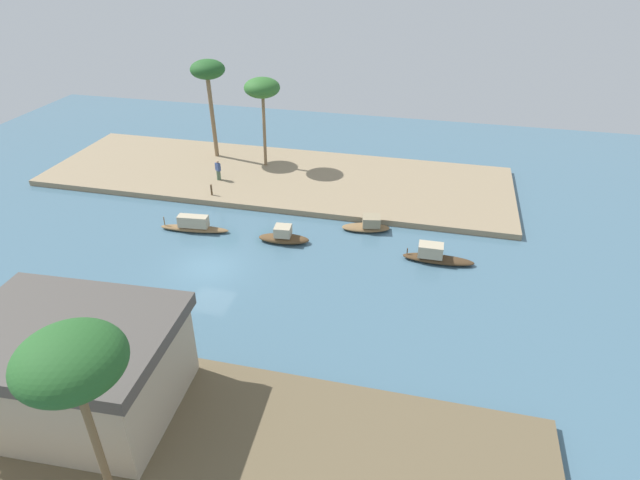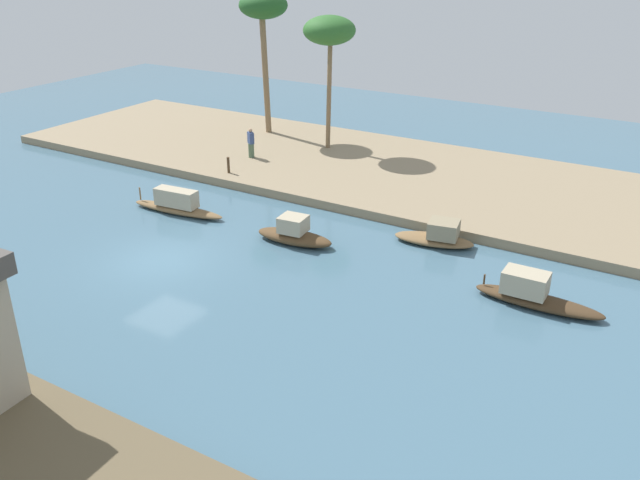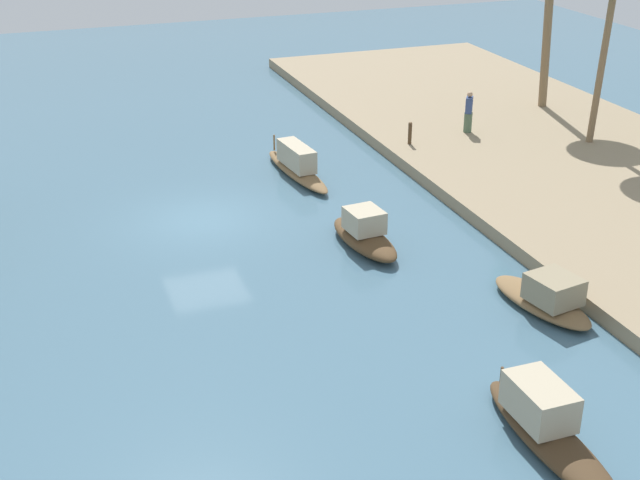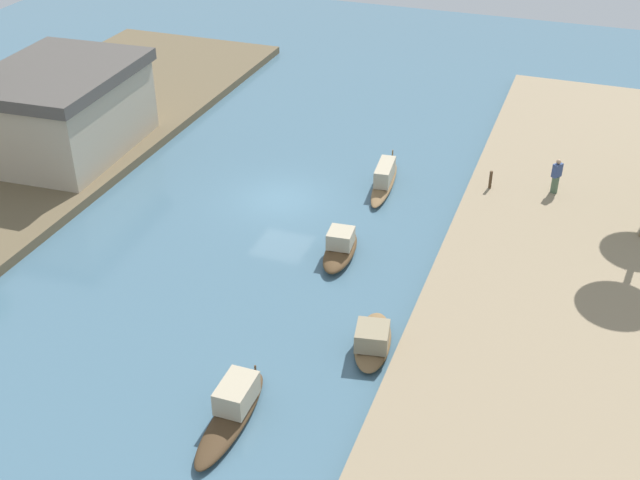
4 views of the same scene
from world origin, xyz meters
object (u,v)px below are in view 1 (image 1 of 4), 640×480
sampan_with_tall_canopy (194,225)px  palm_tree_right_tall (71,363)px  sampan_foreground (435,256)px  mooring_post (211,190)px  sampan_downstream_large (284,237)px  riverside_building (74,367)px  palm_tree_left_far (208,72)px  sampan_with_red_awning (368,225)px  person_on_near_bank (218,171)px  palm_tree_left_near (262,89)px

sampan_with_tall_canopy → palm_tree_right_tall: 22.06m
sampan_foreground → mooring_post: mooring_post is taller
sampan_downstream_large → riverside_building: (4.04, 15.66, 2.15)m
sampan_foreground → palm_tree_right_tall: palm_tree_right_tall is taller
sampan_downstream_large → mooring_post: size_ratio=4.12×
sampan_with_tall_canopy → sampan_foreground: size_ratio=1.11×
palm_tree_left_far → riverside_building: (-5.84, 27.89, -5.14)m
sampan_with_red_awning → sampan_downstream_large: bearing=19.0°
sampan_with_red_awning → sampan_downstream_large: (5.13, 2.90, 0.02)m
sampan_downstream_large → palm_tree_right_tall: bearing=85.1°
person_on_near_bank → palm_tree_right_tall: size_ratio=0.20×
sampan_downstream_large → person_on_near_bank: bearing=-49.7°
palm_tree_right_tall → riverside_building: (4.17, -4.18, -4.97)m
sampan_foreground → sampan_downstream_large: bearing=-1.2°
riverside_building → person_on_near_bank: bearing=-84.1°
mooring_post → sampan_with_tall_canopy: bearing=98.8°
palm_tree_left_far → mooring_post: bearing=110.5°
sampan_downstream_large → mooring_post: mooring_post is taller
palm_tree_left_near → palm_tree_right_tall: (-5.15, 31.31, 0.67)m
palm_tree_left_far → sampan_foreground: bearing=147.9°
person_on_near_bank → palm_tree_right_tall: palm_tree_right_tall is taller
sampan_with_red_awning → sampan_with_tall_canopy: (11.49, 2.89, 0.04)m
person_on_near_bank → palm_tree_left_far: 8.30m
sampan_downstream_large → palm_tree_left_far: size_ratio=0.41×
sampan_with_red_awning → person_on_near_bank: 13.65m
sampan_with_red_awning → sampan_with_tall_canopy: 11.85m
sampan_with_red_awning → palm_tree_right_tall: bearing=67.1°
sampan_with_red_awning → sampan_foreground: sampan_foreground is taller
person_on_near_bank → sampan_foreground: bearing=10.2°
sampan_with_red_awning → palm_tree_left_near: (10.15, -8.57, 6.46)m
sampan_with_tall_canopy → palm_tree_left_near: size_ratio=0.66×
palm_tree_right_tall → sampan_downstream_large: bearing=-89.6°
palm_tree_right_tall → riverside_building: palm_tree_right_tall is taller
sampan_foreground → sampan_with_red_awning: bearing=-33.3°
sampan_foreground → mooring_post: 17.60m
sampan_with_red_awning → mooring_post: (12.23, -1.87, 0.47)m
palm_tree_right_tall → sampan_with_red_awning: bearing=-102.4°
sampan_with_tall_canopy → palm_tree_left_near: (-1.34, -11.45, 6.42)m
palm_tree_left_far → palm_tree_right_tall: size_ratio=1.03×
person_on_near_bank → mooring_post: (-0.59, 2.78, -0.35)m
riverside_building → palm_tree_right_tall: bearing=131.9°
sampan_foreground → palm_tree_left_near: size_ratio=0.60×
sampan_with_tall_canopy → person_on_near_bank: 7.69m
mooring_post → palm_tree_left_near: size_ratio=0.11×
sampan_with_tall_canopy → riverside_building: size_ratio=0.56×
palm_tree_left_near → palm_tree_left_far: palm_tree_left_far is taller
riverside_building → palm_tree_left_near: bearing=-91.0°
person_on_near_bank → mooring_post: bearing=-44.2°
palm_tree_left_near → palm_tree_right_tall: 31.73m
sampan_downstream_large → riverside_building: 16.32m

